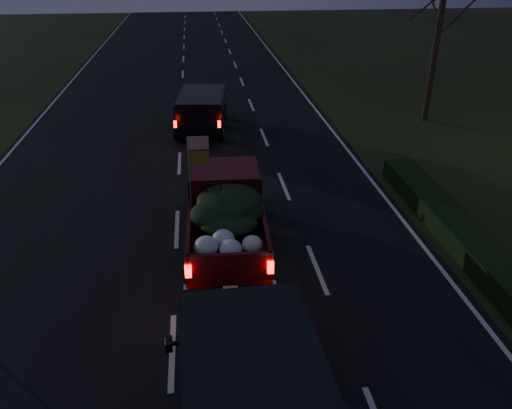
{
  "coord_description": "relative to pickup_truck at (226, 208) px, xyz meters",
  "views": [
    {
      "loc": [
        0.77,
        -7.8,
        7.34
      ],
      "look_at": [
        2.18,
        3.78,
        1.3
      ],
      "focal_mm": 35.0,
      "sensor_mm": 36.0,
      "label": 1
    }
  ],
  "objects": [
    {
      "name": "ground",
      "position": [
        -1.4,
        -4.15,
        -1.04
      ],
      "size": [
        120.0,
        120.0,
        0.0
      ],
      "primitive_type": "plane",
      "color": "black",
      "rests_on": "ground"
    },
    {
      "name": "road_asphalt",
      "position": [
        -1.4,
        -4.15,
        -1.03
      ],
      "size": [
        14.0,
        120.0,
        0.02
      ],
      "primitive_type": "cube",
      "color": "black",
      "rests_on": "ground"
    },
    {
      "name": "hedge_row",
      "position": [
        6.4,
        -1.15,
        -0.74
      ],
      "size": [
        1.0,
        10.0,
        0.6
      ],
      "primitive_type": "cube",
      "color": "black",
      "rests_on": "ground"
    },
    {
      "name": "bare_tree_far",
      "position": [
        10.1,
        9.85,
        4.19
      ],
      "size": [
        3.6,
        3.6,
        7.0
      ],
      "color": "black",
      "rests_on": "ground"
    },
    {
      "name": "pickup_truck",
      "position": [
        0.0,
        0.0,
        0.0
      ],
      "size": [
        2.22,
        5.36,
        2.78
      ],
      "rotation": [
        0.0,
        0.0,
        -0.04
      ],
      "color": "#40080E",
      "rests_on": "ground"
    },
    {
      "name": "lead_suv",
      "position": [
        -0.4,
        9.71,
        -0.01
      ],
      "size": [
        2.49,
        4.92,
        1.36
      ],
      "rotation": [
        0.0,
        0.0,
        -0.11
      ],
      "color": "black",
      "rests_on": "ground"
    },
    {
      "name": "rear_suv",
      "position": [
        0.02,
        -6.53,
        0.12
      ],
      "size": [
        2.6,
        5.41,
        1.53
      ],
      "rotation": [
        0.0,
        0.0,
        0.04
      ],
      "color": "black",
      "rests_on": "ground"
    }
  ]
}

